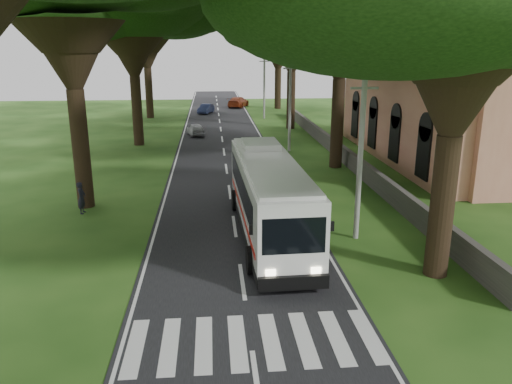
% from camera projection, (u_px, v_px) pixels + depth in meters
% --- Properties ---
extents(ground, '(140.00, 140.00, 0.00)m').
position_uv_depth(ground, '(246.00, 308.00, 16.81)').
color(ground, '#1F4313').
rests_on(ground, ground).
extents(road, '(8.00, 120.00, 0.04)m').
position_uv_depth(road, '(224.00, 155.00, 40.71)').
color(road, black).
rests_on(road, ground).
extents(crosswalk, '(8.00, 3.00, 0.01)m').
position_uv_depth(crosswalk, '(251.00, 342.00, 14.90)').
color(crosswalk, silver).
rests_on(crosswalk, ground).
extents(property_wall, '(0.35, 50.00, 1.20)m').
position_uv_depth(property_wall, '(336.00, 148.00, 40.37)').
color(property_wall, '#383533').
rests_on(property_wall, ground).
extents(church, '(14.00, 24.00, 11.60)m').
position_uv_depth(church, '(461.00, 96.00, 37.58)').
color(church, tan).
rests_on(church, ground).
extents(pole_near, '(1.60, 0.24, 8.00)m').
position_uv_depth(pole_near, '(361.00, 149.00, 21.85)').
color(pole_near, gray).
rests_on(pole_near, ground).
extents(pole_mid, '(1.60, 0.24, 8.00)m').
position_uv_depth(pole_mid, '(290.00, 101.00, 40.97)').
color(pole_mid, gray).
rests_on(pole_mid, ground).
extents(pole_far, '(1.60, 0.24, 8.00)m').
position_uv_depth(pole_far, '(264.00, 84.00, 60.09)').
color(pole_far, gray).
rests_on(pole_far, ground).
extents(tree_l_midb, '(15.80, 15.80, 15.68)m').
position_uv_depth(tree_l_midb, '(130.00, 0.00, 41.41)').
color(tree_l_midb, black).
rests_on(tree_l_midb, ground).
extents(tree_l_far, '(15.16, 15.16, 15.46)m').
position_uv_depth(tree_l_far, '(144.00, 14.00, 58.56)').
color(tree_l_far, black).
rests_on(tree_l_far, ground).
extents(tree_r_midb, '(12.58, 12.58, 14.85)m').
position_uv_depth(tree_r_midb, '(293.00, 11.00, 50.43)').
color(tree_r_midb, black).
rests_on(tree_r_midb, ground).
extents(tree_r_far, '(13.83, 13.83, 14.11)m').
position_uv_depth(tree_r_far, '(279.00, 27.00, 67.98)').
color(tree_r_far, black).
rests_on(tree_r_far, ground).
extents(coach_bus, '(3.12, 12.20, 3.58)m').
position_uv_depth(coach_bus, '(269.00, 195.00, 22.94)').
color(coach_bus, white).
rests_on(coach_bus, ground).
extents(distant_car_a, '(2.08, 3.71, 1.19)m').
position_uv_depth(distant_car_a, '(196.00, 129.00, 49.29)').
color(distant_car_a, '#9D9EA2').
rests_on(distant_car_a, road).
extents(distant_car_b, '(2.32, 3.86, 1.20)m').
position_uv_depth(distant_car_b, '(206.00, 109.00, 65.58)').
color(distant_car_b, navy).
rests_on(distant_car_b, road).
extents(distant_car_c, '(3.69, 5.50, 1.48)m').
position_uv_depth(distant_car_c, '(238.00, 102.00, 72.41)').
color(distant_car_c, maroon).
rests_on(distant_car_c, road).
extents(pedestrian, '(0.46, 0.65, 1.69)m').
position_uv_depth(pedestrian, '(82.00, 198.00, 26.21)').
color(pedestrian, black).
rests_on(pedestrian, ground).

